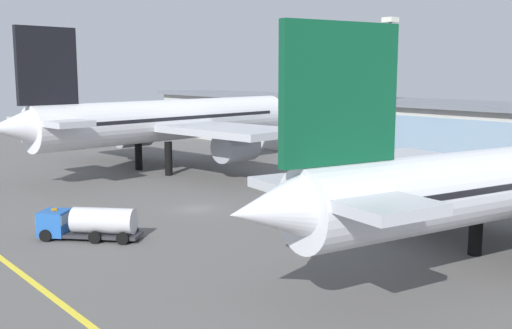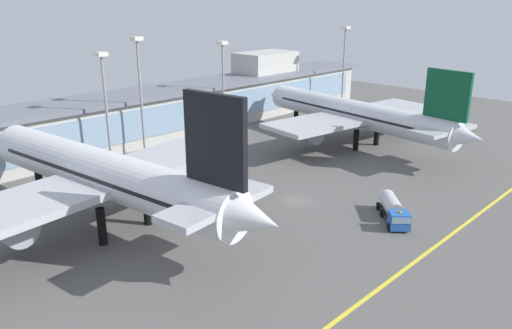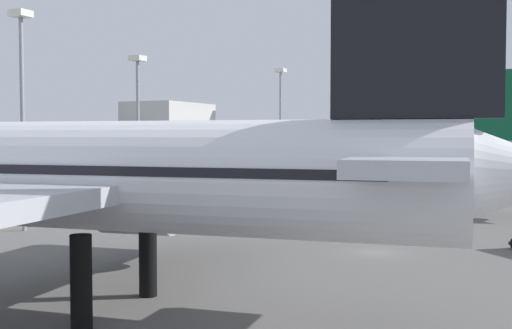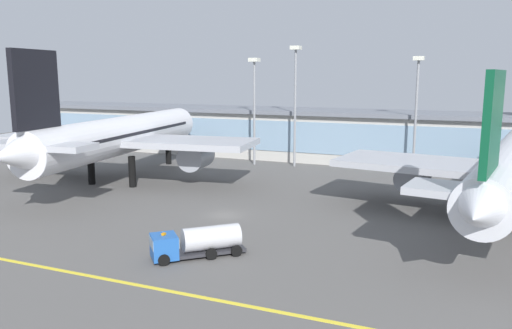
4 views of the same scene
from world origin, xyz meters
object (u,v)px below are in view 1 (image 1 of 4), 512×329
object	(u,v)px
fuel_tanker_truck	(86,223)
apron_light_mast_west	(389,71)
airliner_near_left	(170,121)
apron_light_mast_centre	(344,79)

from	to	relation	value
fuel_tanker_truck	apron_light_mast_west	size ratio (longest dim) A/B	0.37
airliner_near_left	fuel_tanker_truck	distance (m)	39.04
apron_light_mast_west	apron_light_mast_centre	size ratio (longest dim) A/B	1.10
fuel_tanker_truck	apron_light_mast_centre	bearing A→B (deg)	-116.39
apron_light_mast_centre	airliner_near_left	bearing A→B (deg)	-120.41
fuel_tanker_truck	apron_light_mast_centre	world-z (taller)	apron_light_mast_centre
apron_light_mast_centre	apron_light_mast_west	bearing A→B (deg)	7.04
airliner_near_left	apron_light_mast_west	size ratio (longest dim) A/B	2.43
fuel_tanker_truck	apron_light_mast_centre	distance (m)	52.98
apron_light_mast_west	airliner_near_left	bearing A→B (deg)	-131.66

